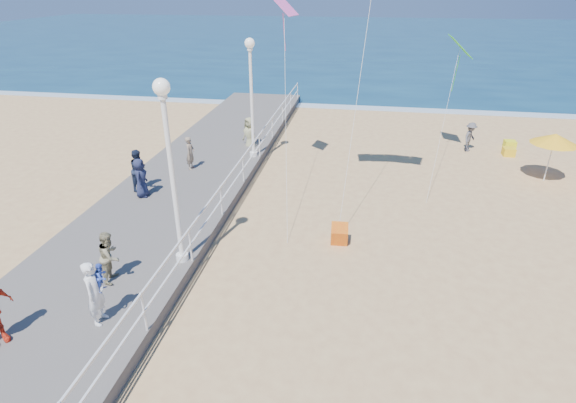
% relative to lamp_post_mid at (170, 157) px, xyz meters
% --- Properties ---
extents(ground, '(160.00, 160.00, 0.00)m').
position_rel_lamp_post_mid_xyz_m(ground, '(5.35, 0.00, -3.66)').
color(ground, tan).
rests_on(ground, ground).
extents(ocean, '(160.00, 90.00, 0.05)m').
position_rel_lamp_post_mid_xyz_m(ocean, '(5.35, 65.00, -3.65)').
color(ocean, '#0D324F').
rests_on(ocean, ground).
extents(surf_line, '(160.00, 1.20, 0.04)m').
position_rel_lamp_post_mid_xyz_m(surf_line, '(5.35, 20.50, -3.63)').
color(surf_line, silver).
rests_on(surf_line, ground).
extents(boardwalk, '(5.00, 44.00, 0.40)m').
position_rel_lamp_post_mid_xyz_m(boardwalk, '(-2.15, 0.00, -3.46)').
color(boardwalk, '#67625D').
rests_on(boardwalk, ground).
extents(railing, '(0.05, 42.00, 0.55)m').
position_rel_lamp_post_mid_xyz_m(railing, '(0.30, 0.00, -2.41)').
color(railing, white).
rests_on(railing, boardwalk).
extents(lamp_post_mid, '(0.44, 0.44, 5.32)m').
position_rel_lamp_post_mid_xyz_m(lamp_post_mid, '(0.00, 0.00, 0.00)').
color(lamp_post_mid, white).
rests_on(lamp_post_mid, boardwalk).
extents(lamp_post_far, '(0.44, 0.44, 5.32)m').
position_rel_lamp_post_mid_xyz_m(lamp_post_far, '(0.00, 9.00, 0.00)').
color(lamp_post_far, white).
rests_on(lamp_post_far, boardwalk).
extents(woman_holding_toddler, '(0.42, 0.62, 1.68)m').
position_rel_lamp_post_mid_xyz_m(woman_holding_toddler, '(-0.94, -2.88, -2.42)').
color(woman_holding_toddler, white).
rests_on(woman_holding_toddler, boardwalk).
extents(toddler_held, '(0.29, 0.36, 0.73)m').
position_rel_lamp_post_mid_xyz_m(toddler_held, '(-0.79, -2.73, -2.05)').
color(toddler_held, blue).
rests_on(toddler_held, boardwalk).
extents(spectator_1, '(0.67, 0.80, 1.48)m').
position_rel_lamp_post_mid_xyz_m(spectator_1, '(-1.51, -1.22, -2.52)').
color(spectator_1, gray).
rests_on(spectator_1, boardwalk).
extents(spectator_4, '(0.60, 0.81, 1.52)m').
position_rel_lamp_post_mid_xyz_m(spectator_4, '(-3.16, 3.96, -2.50)').
color(spectator_4, '#1C213E').
rests_on(spectator_4, boardwalk).
extents(spectator_6, '(0.35, 0.53, 1.45)m').
position_rel_lamp_post_mid_xyz_m(spectator_6, '(-2.33, 6.98, -2.53)').
color(spectator_6, '#85715B').
rests_on(spectator_6, boardwalk).
extents(spectator_7, '(0.66, 0.83, 1.65)m').
position_rel_lamp_post_mid_xyz_m(spectator_7, '(-3.51, 4.55, -2.44)').
color(spectator_7, '#192338').
rests_on(spectator_7, boardwalk).
extents(beach_walker_a, '(0.98, 1.11, 1.49)m').
position_rel_lamp_post_mid_xyz_m(beach_walker_a, '(10.45, 12.63, -2.91)').
color(beach_walker_a, '#504F54').
rests_on(beach_walker_a, ground).
extents(beach_walker_c, '(1.07, 1.01, 1.84)m').
position_rel_lamp_post_mid_xyz_m(beach_walker_c, '(-0.55, 10.52, -2.74)').
color(beach_walker_c, '#969468').
rests_on(beach_walker_c, ground).
extents(box_kite, '(0.59, 0.74, 0.74)m').
position_rel_lamp_post_mid_xyz_m(box_kite, '(4.51, 2.38, -3.36)').
color(box_kite, red).
rests_on(box_kite, ground).
extents(beach_umbrella, '(1.90, 1.90, 2.14)m').
position_rel_lamp_post_mid_xyz_m(beach_umbrella, '(13.02, 9.16, -1.75)').
color(beach_umbrella, white).
rests_on(beach_umbrella, ground).
extents(beach_chair_left, '(0.55, 0.55, 0.40)m').
position_rel_lamp_post_mid_xyz_m(beach_chair_left, '(12.32, 12.26, -3.46)').
color(beach_chair_left, yellow).
rests_on(beach_chair_left, ground).
extents(beach_chair_right, '(0.55, 0.55, 0.40)m').
position_rel_lamp_post_mid_xyz_m(beach_chair_right, '(12.68, 13.47, -3.46)').
color(beach_chair_right, yellow).
rests_on(beach_chair_right, ground).
extents(kite_diamond_pink, '(1.02, 1.24, 0.77)m').
position_rel_lamp_post_mid_xyz_m(kite_diamond_pink, '(1.68, 7.95, 3.39)').
color(kite_diamond_pink, '#FB5CBF').
extents(kite_diamond_green, '(1.02, 1.35, 0.92)m').
position_rel_lamp_post_mid_xyz_m(kite_diamond_green, '(9.08, 11.68, 1.57)').
color(kite_diamond_green, green).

